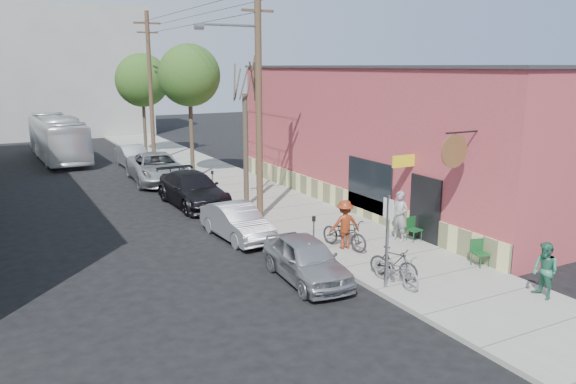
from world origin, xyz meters
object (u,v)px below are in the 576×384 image
car_1 (237,222)px  car_3 (157,168)px  car_2 (193,189)px  parking_meter_far (212,179)px  patio_chair_b (481,253)px  bus (58,138)px  parking_meter_near (314,227)px  tree_bare (246,151)px  parked_bike_a (394,263)px  sign_post (387,233)px  car_4 (133,156)px  patron_grey (399,216)px  cyclist (345,224)px  parked_bike_b (396,269)px  car_0 (306,259)px  patron_green (545,271)px  utility_pole_near (257,95)px  tree_leafy_mid (189,76)px  tree_leafy_far (142,80)px  patio_chair_a (414,230)px

car_1 → car_3: size_ratio=0.67×
car_2 → parking_meter_far: bearing=36.4°
car_1 → patio_chair_b: bearing=-54.6°
bus → parking_meter_near: bearing=-80.1°
tree_bare → parked_bike_a: size_ratio=3.16×
sign_post → car_3: sign_post is taller
tree_bare → bus: (-6.01, 19.30, -1.20)m
parked_bike_a → car_4: bearing=72.2°
tree_bare → patron_grey: (2.84, -7.64, -1.66)m
cyclist → bus: 27.53m
parked_bike_b → bus: bearing=94.8°
sign_post → parking_meter_near: 4.09m
patio_chair_b → car_0: car_0 is taller
patron_grey → patron_green: bearing=-15.6°
parked_bike_a → car_3: (-2.19, 18.69, 0.20)m
utility_pole_near → parked_bike_a: size_ratio=6.05×
sign_post → tree_leafy_mid: (0.45, 18.73, 4.21)m
cyclist → car_0: bearing=45.4°
tree_leafy_far → cyclist: bearing=-88.9°
utility_pole_near → bus: (-5.60, 21.50, -3.85)m
tree_leafy_far → tree_leafy_mid: bearing=-90.0°
tree_leafy_far → patio_chair_a: 27.06m
sign_post → patio_chair_a: sign_post is taller
car_0 → parking_meter_near: bearing=58.6°
parked_bike_a → bus: 30.57m
patio_chair_b → parked_bike_a: size_ratio=0.53×
patio_chair_b → car_4: bearing=119.6°
cyclist → parked_bike_a: cyclist is taller
tree_leafy_far → car_4: tree_leafy_far is taller
sign_post → parking_meter_far: 14.07m
parked_bike_b → car_1: 7.32m
patio_chair_b → bus: size_ratio=0.08×
tree_bare → car_3: tree_bare is taller
patron_green → parked_bike_b: (-3.06, 2.73, -0.32)m
patio_chair_a → car_0: 5.50m
sign_post → cyclist: bearing=75.1°
car_1 → car_2: size_ratio=0.75×
patio_chair_a → parking_meter_near: bearing=159.4°
patio_chair_b → parking_meter_far: bearing=123.0°
parked_bike_b → car_4: (-1.97, 24.86, 0.09)m
patron_green → car_0: bearing=-122.7°
patio_chair_b → parking_meter_near: bearing=151.6°
tree_leafy_mid → patron_grey: (2.84, -15.31, -4.95)m
parking_meter_near → tree_leafy_far: 25.91m
sign_post → parking_meter_far: size_ratio=2.26×
patio_chair_b → sign_post: bearing=-163.5°
tree_leafy_mid → car_1: size_ratio=1.88×
car_4 → patio_chair_b: bearing=-78.2°
tree_leafy_mid → patron_green: bearing=-82.1°
car_4 → car_1: bearing=-91.2°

